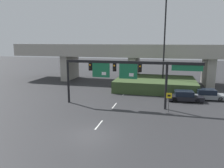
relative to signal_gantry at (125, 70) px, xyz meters
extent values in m
plane|color=#2D2D30|center=(-1.22, -8.67, -4.51)|extent=(160.00, 160.00, 0.00)
cube|color=silver|center=(-1.22, -6.53, -4.50)|extent=(0.14, 2.40, 0.01)
cube|color=silver|center=(-1.22, -0.04, -4.50)|extent=(0.14, 2.40, 0.01)
cube|color=silver|center=(-1.22, 6.46, -4.50)|extent=(0.14, 2.40, 0.01)
cube|color=silver|center=(-1.22, 12.96, -4.50)|extent=(0.14, 2.40, 0.01)
cylinder|color=black|center=(-7.31, 0.02, -1.73)|extent=(0.28, 0.28, 5.55)
cylinder|color=black|center=(4.87, 0.02, -1.73)|extent=(0.28, 0.28, 5.55)
cube|color=black|center=(0.74, 0.02, 0.88)|extent=(16.11, 0.32, 0.32)
cube|color=black|center=(-4.27, 0.02, 0.25)|extent=(0.40, 0.28, 0.95)
sphere|color=orange|center=(-4.27, -0.15, 0.46)|extent=(0.22, 0.22, 0.22)
sphere|color=black|center=(-4.27, -0.15, 0.03)|extent=(0.22, 0.22, 0.22)
cube|color=black|center=(-1.22, 0.02, 0.25)|extent=(0.40, 0.28, 0.95)
sphere|color=orange|center=(-1.22, -0.15, 0.46)|extent=(0.22, 0.22, 0.22)
sphere|color=black|center=(-1.22, -0.15, 0.03)|extent=(0.22, 0.22, 0.22)
cube|color=black|center=(1.82, 0.02, 0.25)|extent=(0.40, 0.28, 0.95)
sphere|color=orange|center=(1.82, -0.15, 0.46)|extent=(0.22, 0.22, 0.22)
sphere|color=black|center=(1.82, -0.15, 0.03)|extent=(0.22, 0.22, 0.22)
cube|color=#196B42|center=(-2.90, -0.08, -0.14)|extent=(2.17, 0.08, 1.73)
cube|color=white|center=(-2.52, -0.13, -0.53)|extent=(0.54, 0.03, 0.38)
cube|color=#196B42|center=(0.45, -0.08, -0.17)|extent=(2.16, 0.08, 1.78)
cube|color=white|center=(0.83, -0.13, -0.57)|extent=(0.54, 0.03, 0.39)
cube|color=#196B42|center=(7.03, -0.04, 0.40)|extent=(3.33, 0.07, 0.64)
cylinder|color=#4C4C4C|center=(5.23, -1.12, -3.36)|extent=(0.08, 0.08, 2.29)
cube|color=yellow|center=(5.23, -1.17, -2.56)|extent=(0.60, 0.03, 0.60)
cube|color=black|center=(5.23, -1.19, -2.56)|extent=(0.33, 0.01, 0.21)
cylinder|color=black|center=(4.34, 11.23, 3.06)|extent=(0.24, 0.24, 15.12)
cube|color=#A39E93|center=(-1.22, 16.59, 1.15)|extent=(47.36, 7.60, 1.42)
cube|color=#A39E93|center=(-1.22, 12.99, 2.31)|extent=(47.36, 0.40, 0.90)
cube|color=#A39E93|center=(-14.64, 16.59, -2.04)|extent=(1.40, 6.08, 4.94)
cube|color=#A39E93|center=(-1.22, 16.59, -2.04)|extent=(1.40, 6.08, 4.94)
cube|color=#A39E93|center=(12.19, 16.59, -2.04)|extent=(1.40, 6.08, 4.94)
cube|color=#384C28|center=(3.18, 10.67, -3.61)|extent=(12.58, 9.38, 1.78)
cube|color=black|center=(7.42, 4.26, -4.07)|extent=(4.64, 2.20, 0.56)
cube|color=black|center=(7.24, 4.25, -3.45)|extent=(2.47, 1.85, 0.66)
cylinder|color=black|center=(8.75, 5.19, -4.19)|extent=(0.65, 0.27, 0.64)
cylinder|color=black|center=(8.88, 3.55, -4.19)|extent=(0.65, 0.27, 0.64)
cylinder|color=black|center=(5.96, 4.98, -4.19)|extent=(0.65, 0.27, 0.64)
cylinder|color=black|center=(6.09, 3.34, -4.19)|extent=(0.65, 0.27, 0.64)
cube|color=gray|center=(10.43, 5.85, -4.06)|extent=(4.68, 2.19, 0.58)
cube|color=black|center=(10.25, 5.84, -3.43)|extent=(2.49, 1.83, 0.68)
cylinder|color=black|center=(11.78, 6.77, -4.19)|extent=(0.65, 0.27, 0.64)
cylinder|color=black|center=(11.90, 5.15, -4.19)|extent=(0.65, 0.27, 0.64)
cylinder|color=black|center=(8.96, 6.56, -4.19)|extent=(0.65, 0.27, 0.64)
cylinder|color=black|center=(9.09, 4.94, -4.19)|extent=(0.65, 0.27, 0.64)
camera|label=1|loc=(4.68, -25.28, 3.35)|focal=35.00mm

